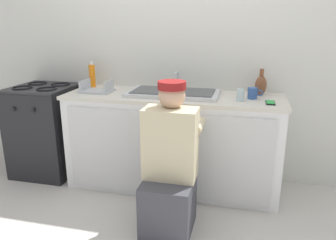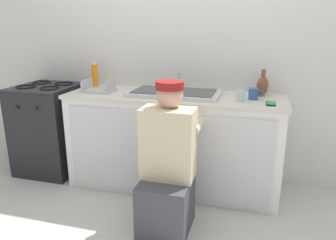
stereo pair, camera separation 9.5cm
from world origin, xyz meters
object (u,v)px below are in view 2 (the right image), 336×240
object	(u,v)px
vase_decorative	(262,85)
plumber_person	(167,170)
stove_range	(50,128)
coffee_mug	(254,94)
dish_rack_tray	(99,89)
cell_phone	(271,103)
soap_bottle_orange	(95,75)
sink_double_basin	(174,93)
water_glass	(241,96)

from	to	relation	value
vase_decorative	plumber_person	bearing A→B (deg)	-126.88
stove_range	vase_decorative	bearing A→B (deg)	4.87
plumber_person	coffee_mug	xyz separation A→B (m)	(0.56, 0.66, 0.46)
dish_rack_tray	cell_phone	bearing A→B (deg)	-2.99
soap_bottle_orange	vase_decorative	xyz separation A→B (m)	(1.60, 0.01, -0.02)
soap_bottle_orange	dish_rack_tray	world-z (taller)	soap_bottle_orange
sink_double_basin	stove_range	distance (m)	1.39
sink_double_basin	plumber_person	distance (m)	0.80
cell_phone	soap_bottle_orange	world-z (taller)	soap_bottle_orange
soap_bottle_orange	vase_decorative	size ratio (longest dim) A/B	1.09
water_glass	dish_rack_tray	distance (m)	1.29
sink_double_basin	cell_phone	xyz separation A→B (m)	(0.82, -0.13, -0.01)
cell_phone	stove_range	bearing A→B (deg)	176.54
soap_bottle_orange	coffee_mug	bearing A→B (deg)	-6.06
stove_range	water_glass	world-z (taller)	water_glass
coffee_mug	vase_decorative	bearing A→B (deg)	69.01
plumber_person	vase_decorative	world-z (taller)	vase_decorative
water_glass	vase_decorative	world-z (taller)	vase_decorative
water_glass	sink_double_basin	bearing A→B (deg)	169.30
plumber_person	sink_double_basin	bearing A→B (deg)	100.59
water_glass	coffee_mug	xyz separation A→B (m)	(0.10, 0.11, -0.00)
plumber_person	coffee_mug	distance (m)	0.98
plumber_person	cell_phone	distance (m)	0.97
sink_double_basin	soap_bottle_orange	xyz separation A→B (m)	(-0.86, 0.17, 0.09)
plumber_person	cell_phone	world-z (taller)	plumber_person
stove_range	plumber_person	bearing A→B (deg)	-24.54
stove_range	vase_decorative	size ratio (longest dim) A/B	3.94
plumber_person	water_glass	xyz separation A→B (m)	(0.46, 0.55, 0.47)
sink_double_basin	water_glass	xyz separation A→B (m)	(0.58, -0.11, 0.03)
stove_range	water_glass	bearing A→B (deg)	-3.25
stove_range	dish_rack_tray	world-z (taller)	dish_rack_tray
dish_rack_tray	vase_decorative	bearing A→B (deg)	8.78
vase_decorative	soap_bottle_orange	bearing A→B (deg)	-179.69
cell_phone	sink_double_basin	bearing A→B (deg)	170.89
plumber_person	water_glass	world-z (taller)	plumber_person
water_glass	plumber_person	bearing A→B (deg)	-129.94
plumber_person	soap_bottle_orange	bearing A→B (deg)	139.91
sink_double_basin	stove_range	bearing A→B (deg)	-179.91
stove_range	dish_rack_tray	distance (m)	0.76
water_glass	coffee_mug	bearing A→B (deg)	48.43
sink_double_basin	water_glass	world-z (taller)	sink_double_basin
sink_double_basin	dish_rack_tray	distance (m)	0.71
water_glass	cell_phone	bearing A→B (deg)	-5.11
vase_decorative	cell_phone	bearing A→B (deg)	-76.96
sink_double_basin	water_glass	size ratio (longest dim) A/B	8.00
plumber_person	dish_rack_tray	bearing A→B (deg)	143.86
water_glass	coffee_mug	distance (m)	0.15
stove_range	coffee_mug	bearing A→B (deg)	0.12
stove_range	dish_rack_tray	bearing A→B (deg)	-4.64
dish_rack_tray	coffee_mug	size ratio (longest dim) A/B	2.22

